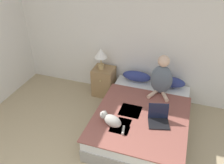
# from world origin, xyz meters

# --- Properties ---
(wall_back) EXTENTS (5.51, 0.05, 2.55)m
(wall_back) POSITION_xyz_m (0.00, 3.18, 1.27)
(wall_back) COLOR silver
(wall_back) RESTS_ON ground_plane
(bed) EXTENTS (1.51, 2.02, 0.42)m
(bed) POSITION_xyz_m (0.63, 2.09, 0.21)
(bed) COLOR #9E998E
(bed) RESTS_ON ground_plane
(pillow_near) EXTENTS (0.57, 0.22, 0.20)m
(pillow_near) POSITION_xyz_m (0.30, 2.97, 0.53)
(pillow_near) COLOR navy
(pillow_near) RESTS_ON bed
(pillow_far) EXTENTS (0.57, 0.22, 0.20)m
(pillow_far) POSITION_xyz_m (0.96, 2.97, 0.53)
(pillow_far) COLOR navy
(pillow_far) RESTS_ON bed
(person_sitting) EXTENTS (0.40, 0.39, 0.76)m
(person_sitting) POSITION_xyz_m (0.81, 2.69, 0.75)
(person_sitting) COLOR slate
(person_sitting) RESTS_ON bed
(cat_tabby) EXTENTS (0.46, 0.29, 0.19)m
(cat_tabby) POSITION_xyz_m (0.23, 1.59, 0.52)
(cat_tabby) COLOR #A8A399
(cat_tabby) RESTS_ON bed
(laptop_open) EXTENTS (0.39, 0.39, 0.27)m
(laptop_open) POSITION_xyz_m (0.92, 1.88, 0.48)
(laptop_open) COLOR black
(laptop_open) RESTS_ON bed
(nightstand) EXTENTS (0.43, 0.42, 0.61)m
(nightstand) POSITION_xyz_m (-0.38, 2.91, 0.30)
(nightstand) COLOR #937047
(nightstand) RESTS_ON ground_plane
(table_lamp) EXTENTS (0.26, 0.26, 0.45)m
(table_lamp) POSITION_xyz_m (-0.43, 2.90, 0.93)
(table_lamp) COLOR tan
(table_lamp) RESTS_ON nightstand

